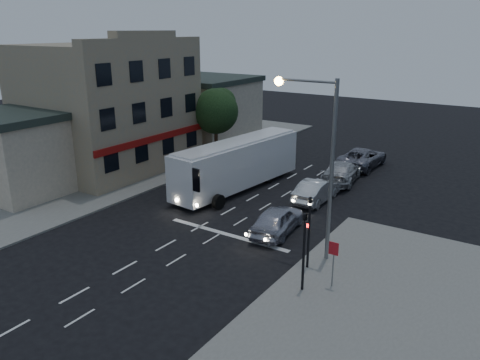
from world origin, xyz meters
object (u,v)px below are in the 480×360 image
Objects in this scene: street_tree at (216,109)px; tour_bus at (238,163)px; car_sedan_c at (362,157)px; traffic_signal_main at (309,224)px; streetlight at (320,149)px; car_suv at (277,220)px; traffic_signal_side at (304,243)px; car_sedan_b at (342,172)px; car_sedan_a at (317,190)px; regulatory_sign at (333,257)px.

tour_bus is at bearing -43.53° from street_tree.
traffic_signal_main is (3.84, -18.87, 1.60)m from car_sedan_c.
tour_bus is at bearing 143.46° from streetlight.
streetlight reaches higher than tour_bus.
streetlight reaches higher than car_sedan_c.
tour_bus is 8.27m from car_suv.
street_tree is (-12.46, 11.22, 3.70)m from car_suv.
traffic_signal_side is 0.46× the size of streetlight.
car_suv is at bearing -42.01° from street_tree.
car_sedan_b is 1.37× the size of traffic_signal_side.
traffic_signal_side is at bearing -44.50° from street_tree.
traffic_signal_side reaches higher than car_sedan_c.
streetlight is 20.19m from street_tree.
car_sedan_b is at bearing 105.60° from streetlight.
car_sedan_b is 1.37× the size of traffic_signal_main.
street_tree is (-11.97, -4.62, 3.68)m from car_sedan_c.
street_tree is (-15.55, 12.82, -1.23)m from streetlight.
street_tree is (-15.81, 14.25, 2.08)m from traffic_signal_main.
car_sedan_a is at bearing -93.87° from car_suv.
car_sedan_a is 11.42m from regulatory_sign.
streetlight is at bearing 114.00° from car_sedan_a.
tour_bus is at bearing 140.36° from regulatory_sign.
streetlight is at bearing 103.28° from car_sedan_c.
traffic_signal_main is at bearing 149.16° from regulatory_sign.
tour_bus is 14.57m from traffic_signal_side.
streetlight is at bearing 105.70° from traffic_signal_side.
car_sedan_c is 19.32m from traffic_signal_main.
street_tree reaches higher than car_suv.
traffic_signal_main reaches higher than car_sedan_c.
tour_bus is at bearing 7.18° from car_sedan_a.
car_suv is 15.86m from car_sedan_c.
traffic_signal_main is at bearing 103.17° from car_sedan_c.
car_sedan_a is 0.84× the size of car_sedan_b.
car_sedan_c is at bearing 21.13° from street_tree.
street_tree reaches higher than car_sedan_a.
traffic_signal_side reaches higher than regulatory_sign.
regulatory_sign reaches higher than car_sedan_c.
traffic_signal_main and traffic_signal_side have the same top height.
street_tree reaches higher than traffic_signal_main.
car_suv is 17.17m from street_tree.
car_sedan_b is at bearing -87.98° from car_sedan_a.
car_sedan_c is (-0.23, 9.81, 0.05)m from car_sedan_a.
street_tree reaches higher than traffic_signal_side.
traffic_signal_side is 0.66× the size of street_tree.
tour_bus is 2.92× the size of traffic_signal_side.
traffic_signal_main is 21.38m from street_tree.
car_sedan_c is 1.44× the size of traffic_signal_main.
car_suv is at bearing 137.91° from traffic_signal_main.
street_tree is at bearing 142.60° from tour_bus.
tour_bus reaches higher than car_sedan_a.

